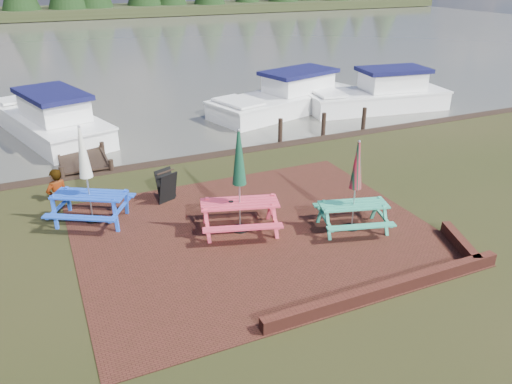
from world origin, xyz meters
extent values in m
plane|color=black|center=(0.00, 0.00, 0.00)|extent=(120.00, 120.00, 0.00)
cube|color=#3C1B13|center=(0.00, 1.00, 0.01)|extent=(9.00, 7.50, 0.02)
cube|color=#4C1E16|center=(1.50, -2.60, 0.15)|extent=(6.00, 0.22, 0.30)
cube|color=#4C1E16|center=(4.30, -1.80, 0.15)|extent=(0.82, 1.77, 0.30)
cube|color=#403F37|center=(0.00, 37.00, 0.00)|extent=(120.00, 60.00, 0.02)
cube|color=black|center=(0.00, 66.00, 0.50)|extent=(120.00, 10.00, 1.20)
cube|color=teal|center=(2.43, 0.15, 0.73)|extent=(1.89, 1.14, 0.04)
cube|color=teal|center=(2.25, -0.49, 0.44)|extent=(1.77, 0.70, 0.04)
cube|color=teal|center=(2.61, 0.80, 0.44)|extent=(1.77, 0.70, 0.04)
cube|color=teal|center=(1.69, 0.36, 0.36)|extent=(0.49, 1.50, 0.73)
cube|color=teal|center=(3.17, -0.05, 0.36)|extent=(0.49, 1.50, 0.73)
cylinder|color=black|center=(2.43, 0.15, 0.05)|extent=(0.35, 0.35, 0.10)
cylinder|color=#B2B2B7|center=(2.43, 0.15, 1.23)|extent=(0.04, 0.04, 2.46)
cone|color=#B91A31|center=(2.43, 0.15, 1.82)|extent=(0.32, 0.32, 1.23)
cube|color=#DE3951|center=(-0.32, 1.29, 0.82)|extent=(2.14, 1.32, 0.04)
cube|color=#DE3951|center=(-0.53, 0.57, 0.50)|extent=(2.00, 0.83, 0.04)
cube|color=#DE3951|center=(-0.10, 2.02, 0.50)|extent=(2.00, 0.83, 0.04)
cube|color=#DE3951|center=(-1.15, 1.54, 0.41)|extent=(0.58, 1.69, 0.82)
cube|color=#DE3951|center=(0.52, 1.05, 0.41)|extent=(0.58, 1.69, 0.82)
cylinder|color=black|center=(-0.32, 1.29, 0.06)|extent=(0.40, 0.40, 0.11)
cylinder|color=#B2B2B7|center=(-0.32, 1.29, 1.39)|extent=(0.04, 0.04, 2.78)
cone|color=#103E28|center=(-0.32, 1.29, 2.06)|extent=(0.36, 0.36, 1.39)
cube|color=blue|center=(-3.80, 3.46, 0.80)|extent=(2.06, 1.64, 0.04)
cube|color=blue|center=(-4.17, 2.83, 0.49)|extent=(1.81, 1.21, 0.04)
cube|color=blue|center=(-3.42, 4.09, 0.49)|extent=(1.81, 1.21, 0.04)
cube|color=blue|center=(-4.52, 3.89, 0.40)|extent=(0.93, 1.50, 0.80)
cube|color=blue|center=(-3.07, 3.03, 0.40)|extent=(0.93, 1.50, 0.80)
cylinder|color=black|center=(-3.80, 3.46, 0.05)|extent=(0.39, 0.39, 0.11)
cylinder|color=#B2B2B7|center=(-3.80, 3.46, 1.35)|extent=(0.04, 0.04, 2.70)
cone|color=silver|center=(-3.80, 3.46, 2.00)|extent=(0.35, 0.35, 1.35)
cube|color=black|center=(-1.59, 3.71, 0.48)|extent=(0.63, 0.44, 0.95)
cube|color=black|center=(-1.59, 4.03, 0.48)|extent=(0.63, 0.44, 0.95)
cube|color=black|center=(-1.59, 3.87, 0.94)|extent=(0.56, 0.27, 0.03)
cube|color=black|center=(-3.50, 11.50, 0.12)|extent=(1.60, 9.00, 0.06)
cube|color=black|center=(-4.25, 11.50, 0.17)|extent=(0.08, 9.00, 0.08)
cube|color=black|center=(-2.75, 11.50, 0.17)|extent=(0.08, 9.00, 0.08)
cylinder|color=black|center=(-4.30, 7.00, -0.10)|extent=(0.16, 0.16, 1.00)
cylinder|color=black|center=(-2.70, 7.00, -0.10)|extent=(0.16, 0.16, 1.00)
cube|color=white|center=(-4.31, 12.71, 0.15)|extent=(4.62, 7.93, 1.07)
cube|color=white|center=(-4.31, 12.71, 0.71)|extent=(4.71, 8.09, 0.09)
cube|color=white|center=(-4.05, 11.85, 1.22)|extent=(2.68, 3.55, 0.91)
cube|color=#0F1039|center=(-4.05, 11.85, 1.74)|extent=(3.01, 4.04, 0.19)
cube|color=white|center=(-5.13, 15.45, 0.85)|extent=(2.48, 1.92, 0.11)
cube|color=white|center=(6.43, 11.85, 0.14)|extent=(8.06, 4.63, 1.02)
cube|color=white|center=(6.43, 11.85, 0.66)|extent=(8.22, 4.73, 0.08)
cube|color=white|center=(7.31, 12.10, 1.15)|extent=(3.60, 2.71, 0.86)
cube|color=#0F1039|center=(7.31, 12.10, 1.64)|extent=(4.10, 3.04, 0.18)
cube|color=white|center=(3.64, 11.05, 0.80)|extent=(1.94, 2.54, 0.10)
cube|color=white|center=(10.77, 10.38, 0.15)|extent=(7.21, 3.40, 1.07)
cube|color=white|center=(10.77, 10.38, 0.70)|extent=(7.35, 3.47, 0.09)
cube|color=white|center=(11.59, 10.27, 1.22)|extent=(3.13, 2.16, 0.91)
cube|color=#0F1039|center=(11.59, 10.27, 1.73)|extent=(3.57, 2.41, 0.19)
cube|color=white|center=(8.16, 10.75, 0.84)|extent=(1.53, 2.24, 0.11)
imported|color=gray|center=(-4.56, 5.39, 0.94)|extent=(0.81, 0.69, 1.88)
camera|label=1|loc=(-4.69, -9.45, 6.45)|focal=35.00mm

